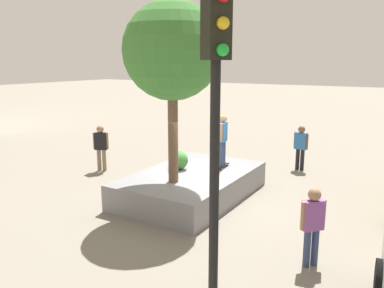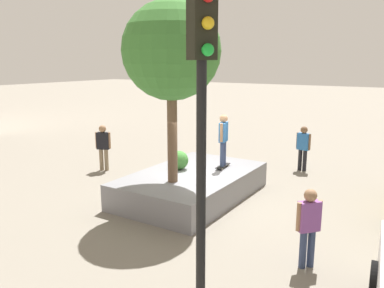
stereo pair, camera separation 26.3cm
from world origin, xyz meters
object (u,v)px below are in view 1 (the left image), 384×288
Objects in this scene: bystander_watching at (301,145)px; skateboard at (222,166)px; planter_ledge at (192,185)px; passerby_with_bag at (313,222)px; pedestrian_crossing at (101,145)px; plaza_tree at (172,52)px; traffic_light_corner at (215,127)px; skateboarder at (223,136)px.

skateboard is at bearing -21.16° from bystander_watching.
planter_ledge is 2.87× the size of passerby_with_bag.
plaza_tree is at bearing 68.20° from pedestrian_crossing.
planter_ledge is 4.88m from passerby_with_bag.
traffic_light_corner is at bearing 51.41° from pedestrian_crossing.
passerby_with_bag reaches higher than planter_ledge.
skateboarder is (0.00, -0.00, 0.97)m from skateboard.
skateboard is 4.07m from bystander_watching.
plaza_tree reaches higher than bystander_watching.
skateboard is 0.16× the size of traffic_light_corner.
plaza_tree reaches higher than skateboarder.
traffic_light_corner is (4.85, 3.83, -1.01)m from plaza_tree.
plaza_tree is 7.05m from bystander_watching.
pedestrian_crossing is at bearing -99.47° from planter_ledge.
pedestrian_crossing is 7.65m from bystander_watching.
plaza_tree is (1.05, 0.01, 4.00)m from planter_ledge.
pedestrian_crossing is (-6.66, -8.34, -2.35)m from traffic_light_corner.
bystander_watching reaches higher than skateboard.
skateboard reaches higher than planter_ledge.
bystander_watching is (-4.04, 6.50, -0.02)m from pedestrian_crossing.
skateboard is at bearing -132.15° from passerby_with_bag.
plaza_tree is at bearing 0.81° from planter_ledge.
traffic_light_corner is at bearing -6.26° from passerby_with_bag.
pedestrian_crossing is (0.26, -5.03, -0.79)m from skateboarder.
plaza_tree is 6.09× the size of skateboard.
plaza_tree is 2.81× the size of pedestrian_crossing.
traffic_light_corner is (5.91, 3.85, 2.99)m from planter_ledge.
skateboarder reaches higher than bystander_watching.
pedestrian_crossing is 1.06× the size of passerby_with_bag.
bystander_watching is (-5.85, 1.99, -3.39)m from plaza_tree.
traffic_light_corner reaches higher than skateboarder.
bystander_watching reaches higher than planter_ledge.
traffic_light_corner is 2.99× the size of passerby_with_bag.
pedestrian_crossing is at bearing -87.09° from skateboard.
skateboarder is at bearing -90.00° from skateboard.
bystander_watching reaches higher than passerby_with_bag.
planter_ledge is 0.97× the size of plaza_tree.
passerby_with_bag is at bearing 73.03° from plaza_tree.
plaza_tree is at bearing -141.68° from traffic_light_corner.
plaza_tree is 2.99× the size of skateboarder.
traffic_light_corner is 4.32m from passerby_with_bag.
plaza_tree reaches higher than traffic_light_corner.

